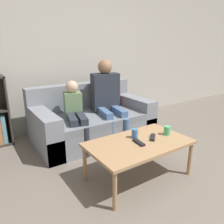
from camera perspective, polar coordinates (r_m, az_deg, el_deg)
The scene contains 10 objects.
ground_plane at distance 2.31m, azimuth 23.43°, elevation -21.13°, with size 22.00×22.00×0.00m, color #70665B.
wall_back at distance 3.86m, azimuth -9.11°, elevation 15.69°, with size 12.00×0.06×2.60m.
couch at distance 3.36m, azimuth -5.14°, elevation -2.33°, with size 1.73×0.95×0.80m.
coffee_table at distance 2.33m, azimuth 7.03°, elevation -8.58°, with size 1.08×0.64×0.41m.
person_adult at distance 3.29m, azimuth -1.32°, elevation 4.63°, with size 0.47×0.70×1.18m.
person_child at distance 3.02m, azimuth -9.65°, elevation 0.22°, with size 0.38×0.68×0.91m.
cup_near at distance 2.39m, azimuth 5.96°, elevation -5.58°, with size 0.07×0.07×0.10m.
cup_far at distance 2.53m, azimuth 14.20°, elevation -4.70°, with size 0.08×0.08×0.10m.
tv_remote_0 at distance 2.42m, azimuth 10.60°, elevation -6.51°, with size 0.16×0.15×0.02m.
tv_remote_1 at distance 2.28m, azimuth 7.01°, elevation -7.87°, with size 0.07×0.17×0.02m.
Camera 1 is at (-1.63, -0.89, 1.38)m, focal length 35.00 mm.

